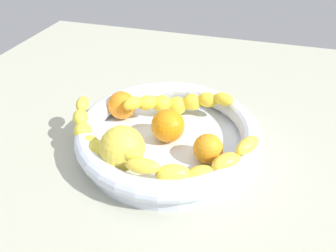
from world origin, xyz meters
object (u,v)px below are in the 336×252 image
object	(u,v)px
orange_mid_left	(208,149)
orange_mid_right	(122,105)
banana_draped_left	(200,168)
orange_front	(168,126)
fruit_bowl	(168,135)
banana_arching_top	(94,138)
banana_draped_right	(177,103)
apple_yellow	(122,148)

from	to	relation	value
orange_mid_left	orange_mid_right	bearing A→B (deg)	66.86
banana_draped_left	orange_front	xyz separation A→B (cm)	(9.43, 7.94, -0.10)
fruit_bowl	orange_front	size ratio (longest dim) A/B	5.50
banana_arching_top	orange_mid_left	bearing A→B (deg)	-79.72
fruit_bowl	banana_draped_right	distance (cm)	8.21
apple_yellow	banana_arching_top	bearing A→B (deg)	72.72
banana_draped_left	banana_arching_top	world-z (taller)	same
banana_arching_top	orange_mid_right	distance (cm)	11.71
banana_arching_top	orange_mid_right	size ratio (longest dim) A/B	3.17
fruit_bowl	banana_draped_right	size ratio (longest dim) A/B	1.63
banana_draped_left	banana_arching_top	xyz separation A→B (cm)	(2.17, 19.10, 0.02)
orange_front	apple_yellow	world-z (taller)	apple_yellow
banana_draped_left	orange_mid_right	distance (cm)	23.45
banana_arching_top	banana_draped_right	bearing A→B (deg)	-35.60
orange_mid_right	apple_yellow	bearing A→B (deg)	-156.47
banana_draped_right	orange_mid_right	world-z (taller)	banana_draped_right
fruit_bowl	banana_draped_left	distance (cm)	12.50
orange_mid_right	apple_yellow	xyz separation A→B (cm)	(-13.61, -5.92, 0.96)
banana_draped_left	banana_draped_right	world-z (taller)	banana_draped_right
fruit_bowl	apple_yellow	xyz separation A→B (cm)	(-9.15, 5.08, 2.84)
orange_front	orange_mid_right	bearing A→B (deg)	67.96
apple_yellow	banana_draped_right	bearing A→B (deg)	-15.48
banana_arching_top	fruit_bowl	bearing A→B (deg)	-57.06
banana_draped_right	banana_arching_top	size ratio (longest dim) A/B	1.16
banana_arching_top	banana_draped_left	bearing A→B (deg)	-96.47
banana_draped_right	apple_yellow	xyz separation A→B (cm)	(-17.02, 4.71, 0.54)
fruit_bowl	orange_mid_left	size ratio (longest dim) A/B	6.63
banana_arching_top	orange_mid_left	size ratio (longest dim) A/B	3.50
banana_draped_right	banana_arching_top	xyz separation A→B (cm)	(-15.12, 10.82, -0.03)
banana_arching_top	orange_front	bearing A→B (deg)	-56.95
fruit_bowl	banana_arching_top	world-z (taller)	banana_arching_top
orange_mid_right	apple_yellow	size ratio (longest dim) A/B	0.75
banana_draped_right	orange_front	xyz separation A→B (cm)	(-7.86, -0.34, -0.15)
banana_draped_right	banana_arching_top	distance (cm)	18.59
orange_mid_left	apple_yellow	world-z (taller)	apple_yellow
orange_mid_right	orange_front	bearing A→B (deg)	-112.04
banana_draped_left	banana_draped_right	xyz separation A→B (cm)	(17.29, 8.27, 0.05)
banana_draped_left	orange_mid_left	xyz separation A→B (cm)	(5.68, -0.26, -0.63)
banana_draped_right	orange_mid_right	size ratio (longest dim) A/B	3.68
orange_mid_left	apple_yellow	size ratio (longest dim) A/B	0.68
banana_draped_right	banana_draped_left	bearing A→B (deg)	-154.43
fruit_bowl	apple_yellow	size ratio (longest dim) A/B	4.49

